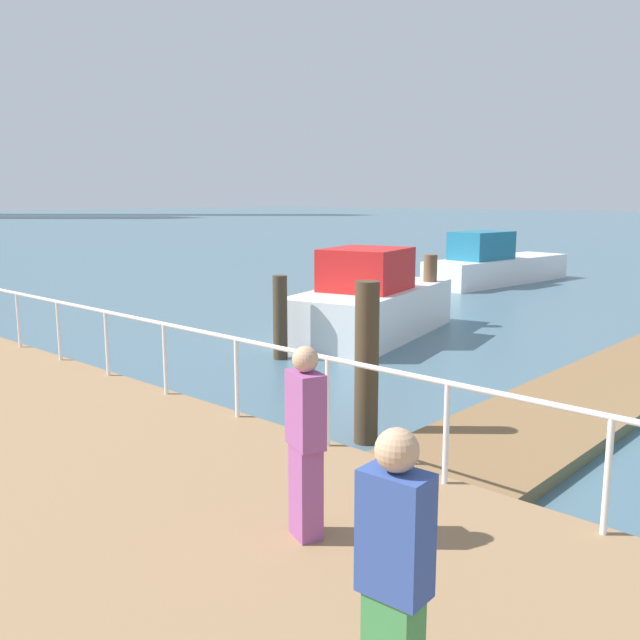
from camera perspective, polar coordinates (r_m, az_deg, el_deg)
The scene contains 10 objects.
ground_plane at distance 16.24m, azimuth -13.41°, elevation -1.74°, with size 300.00×300.00×0.00m, color #476675.
floating_dock at distance 12.74m, azimuth 22.72°, elevation -5.11°, with size 12.56×2.00×0.18m, color olive.
boardwalk_railing at distance 7.03m, azimuth 10.46°, elevation -6.85°, with size 0.06×28.75×1.08m.
dock_piling_1 at distance 9.17m, azimuth 3.87°, elevation -3.58°, with size 0.32×0.32×2.19m, color #473826.
dock_piling_2 at distance 13.98m, azimuth -3.31°, elevation 0.21°, with size 0.29×0.29×1.71m, color #473826.
dock_piling_4 at distance 17.75m, azimuth 9.05°, elevation 2.41°, with size 0.34×0.34×1.83m, color brown.
moored_boat_2 at distance 16.28m, azimuth 4.26°, elevation 1.33°, with size 5.63×3.27×2.11m.
moored_boat_3 at distance 27.12m, azimuth 14.21°, elevation 4.42°, with size 7.18×2.52×2.00m.
pedestrian_0 at distance 5.85m, azimuth -1.19°, elevation -9.90°, with size 0.34×0.42×1.67m.
pedestrian_1 at distance 3.83m, azimuth 6.15°, elevation -20.72°, with size 0.24×0.37×1.74m.
Camera 1 is at (-8.89, 6.81, 3.27)m, focal length 38.74 mm.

